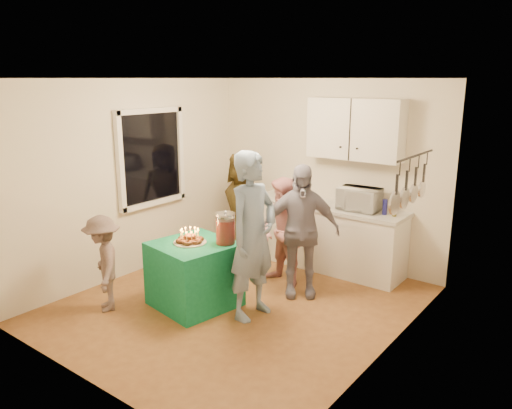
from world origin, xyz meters
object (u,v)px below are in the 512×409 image
Objects in this scene: microwave at (359,199)px; child_near_left at (103,264)px; woman_back_center at (284,233)px; party_table at (194,274)px; punch_jar at (225,229)px; woman_back_right at (300,231)px; man_birthday at (253,236)px; woman_back_left at (243,206)px; counter at (326,237)px.

microwave is 3.31m from child_near_left.
child_near_left is (-1.24, -1.82, -0.14)m from woman_back_center.
microwave reaches higher than party_table.
punch_jar is 0.30× the size of child_near_left.
man_birthday is at bearing -134.83° from woman_back_right.
punch_jar is at bearing -117.66° from microwave.
man_birthday is (0.71, 0.21, 0.55)m from party_table.
woman_back_left is at bearing 108.65° from party_table.
party_table is at bearing -143.59° from punch_jar.
party_table is 0.52× the size of woman_back_right.
child_near_left reaches higher than punch_jar.
microwave is 1.84m from man_birthday.
woman_back_right is (0.31, -0.12, 0.11)m from woman_back_center.
microwave is at bearing 47.27° from woman_back_left.
woman_back_left reaches higher than child_near_left.
man_birthday is 1.14× the size of woman_back_right.
child_near_left is (-0.20, -2.27, -0.23)m from woman_back_left.
counter is 1.18× the size of man_birthday.
party_table is 1.70m from woman_back_left.
punch_jar is (-0.79, -1.78, -0.13)m from microwave.
woman_back_center reaches higher than child_near_left.
woman_back_right is at bearing -108.86° from microwave.
counter is 1.39× the size of woman_back_left.
man_birthday reaches higher than counter.
woman_back_left is (-1.23, 1.36, -0.14)m from man_birthday.
counter is at bearing 73.11° from party_table.
woman_back_right is at bearing -5.86° from man_birthday.
child_near_left is (-1.82, -2.72, -0.50)m from microwave.
woman_back_right reaches higher than punch_jar.
microwave is at bearing 88.88° from child_near_left.
man_birthday is 1.18× the size of woman_back_left.
party_table is at bearing 108.29° from man_birthday.
microwave is at bearing 70.04° from woman_back_center.
microwave reaches higher than child_near_left.
punch_jar is at bearing 89.91° from man_birthday.
child_near_left reaches higher than party_table.
woman_back_left is 1.46m from woman_back_right.
party_table is 1.04m from child_near_left.
punch_jar is 0.93m from woman_back_right.
man_birthday is at bearing 16.19° from party_table.
counter is 1.88m from punch_jar.
microwave is 0.38× the size of woman_back_center.
party_table is 0.66m from punch_jar.
microwave is 1.95m from punch_jar.
woman_back_right reaches higher than microwave.
woman_back_right reaches higher than party_table.
child_near_left is (-1.55, -1.70, -0.26)m from woman_back_right.
punch_jar is 0.21× the size of woman_back_right.
punch_jar is at bearing -90.02° from woman_back_center.
counter is 1.11m from woman_back_right.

